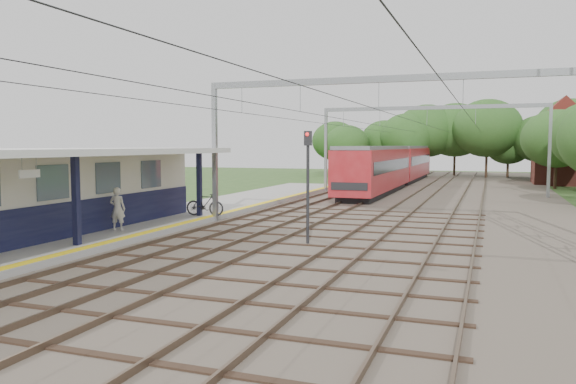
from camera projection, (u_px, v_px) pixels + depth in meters
The scene contains 13 objects.
ground at pixel (107, 321), 12.54m from camera, with size 160.00×160.00×0.00m, color #2D4C1E.
ballast_bed at pixel (429, 201), 39.29m from camera, with size 18.00×90.00×0.10m, color #473D33.
platform at pixel (162, 220), 28.19m from camera, with size 5.00×52.00×0.35m, color gray.
yellow_stripe at pixel (202, 218), 27.41m from camera, with size 0.45×52.00×0.01m, color yellow.
station_building at pixel (32, 193), 21.94m from camera, with size 3.41×18.00×3.40m.
canopy at pixel (33, 153), 20.50m from camera, with size 6.40×20.00×3.44m.
rail_tracks at pixel (394, 198), 40.13m from camera, with size 11.80×88.00×0.15m.
catenary_system at pixel (413, 119), 34.62m from camera, with size 17.22×88.00×7.00m.
tree_band at pixel (453, 137), 64.35m from camera, with size 31.72×30.88×8.82m.
person at pixel (117, 209), 23.54m from camera, with size 0.66×0.44×1.82m, color beige.
bicycle at pixel (205, 204), 28.42m from camera, with size 0.56×2.00×1.20m, color black.
train at pixel (395, 165), 52.53m from camera, with size 2.86×35.66×3.77m.
signal_post at pixel (308, 173), 21.65m from camera, with size 0.34×0.30×4.47m.
Camera 1 is at (7.99, -10.14, 3.91)m, focal length 35.00 mm.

